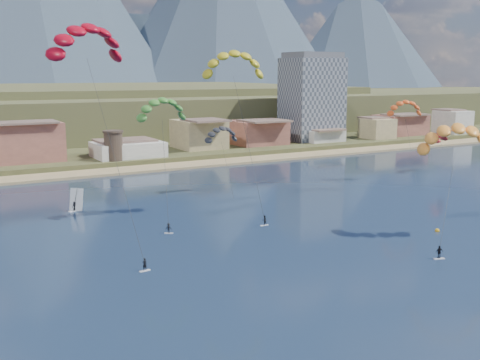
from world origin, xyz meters
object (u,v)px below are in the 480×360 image
object	(u,v)px
apartment_tower	(312,97)
windsurfer	(75,204)
kitesurfer_green	(162,107)
buoy	(437,231)
kitesurfer_red	(86,37)
kitesurfer_yellow	(234,61)
watchtower	(113,145)
kitesurfer_orange	(456,134)

from	to	relation	value
apartment_tower	windsurfer	world-z (taller)	apartment_tower
apartment_tower	windsurfer	size ratio (longest dim) A/B	7.13
kitesurfer_green	buoy	distance (m)	53.00
kitesurfer_red	kitesurfer_green	world-z (taller)	kitesurfer_red
kitesurfer_yellow	kitesurfer_green	size ratio (longest dim) A/B	1.35
kitesurfer_red	buoy	bearing A→B (deg)	-21.39
kitesurfer_red	kitesurfer_yellow	bearing A→B (deg)	13.81
apartment_tower	buoy	xyz separation A→B (m)	(-52.83, -107.88, -17.69)
apartment_tower	watchtower	world-z (taller)	apartment_tower
kitesurfer_orange	kitesurfer_green	xyz separation A→B (m)	(-37.27, 34.20, 3.82)
apartment_tower	kitesurfer_red	xyz separation A→B (m)	(-106.06, -87.03, 14.16)
kitesurfer_yellow	kitesurfer_orange	world-z (taller)	kitesurfer_yellow
kitesurfer_orange	windsurfer	distance (m)	71.27
kitesurfer_green	buoy	xyz separation A→B (m)	(37.18, -31.65, -20.60)
kitesurfer_red	buoy	distance (m)	65.43
apartment_tower	windsurfer	xyz separation A→B (m)	(-103.08, -62.41, -16.39)
kitesurfer_yellow	buoy	bearing A→B (deg)	-48.89
windsurfer	watchtower	bearing A→B (deg)	64.51
apartment_tower	kitesurfer_green	bearing A→B (deg)	-139.74
windsurfer	buoy	world-z (taller)	windsurfer
kitesurfer_red	buoy	size ratio (longest dim) A/B	46.73
watchtower	buoy	size ratio (longest dim) A/B	11.14
buoy	kitesurfer_green	bearing A→B (deg)	139.59
kitesurfer_orange	windsurfer	size ratio (longest dim) A/B	4.91
kitesurfer_yellow	kitesurfer_orange	distance (m)	40.90
apartment_tower	kitesurfer_orange	bearing A→B (deg)	-115.53
watchtower	kitesurfer_yellow	bearing A→B (deg)	-87.58
apartment_tower	watchtower	distance (m)	82.02
kitesurfer_yellow	kitesurfer_orange	size ratio (longest dim) A/B	1.45
watchtower	kitesurfer_orange	distance (m)	100.76
windsurfer	kitesurfer_red	bearing A→B (deg)	-96.90
watchtower	windsurfer	distance (m)	53.85
watchtower	kitesurfer_orange	bearing A→B (deg)	-74.22
kitesurfer_green	kitesurfer_red	bearing A→B (deg)	-146.04
apartment_tower	windsurfer	bearing A→B (deg)	-148.81
kitesurfer_red	windsurfer	world-z (taller)	kitesurfer_red
buoy	kitesurfer_yellow	bearing A→B (deg)	131.11
kitesurfer_yellow	buoy	distance (m)	46.95
buoy	kitesurfer_red	bearing A→B (deg)	158.61
kitesurfer_red	buoy	world-z (taller)	kitesurfer_red
watchtower	windsurfer	xyz separation A→B (m)	(-23.08, -48.41, -4.94)
watchtower	windsurfer	size ratio (longest dim) A/B	1.92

